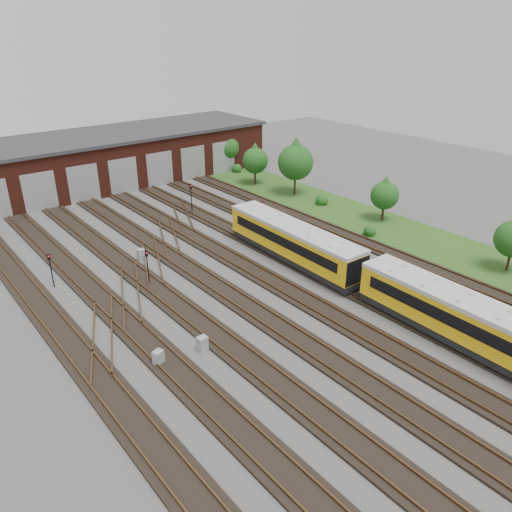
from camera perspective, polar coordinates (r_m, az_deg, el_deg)
ground at (r=36.55m, az=4.40°, el=-6.74°), size 120.00×120.00×0.00m
track_network at (r=36.76m, az=3.59°, el=-6.31°), size 30.40×70.00×0.33m
maintenance_shed at (r=67.87m, az=-19.49°, el=10.04°), size 51.00×12.50×6.35m
grass_verge at (r=55.34m, az=11.82°, el=4.25°), size 8.00×55.00×0.05m
metro_train at (r=35.09m, az=22.44°, el=-6.62°), size 3.14×47.00×3.08m
signal_mast_0 at (r=42.45m, az=-22.44°, el=-1.08°), size 0.26×0.24×2.90m
signal_mast_1 at (r=40.46m, az=-12.31°, el=-0.87°), size 0.25×0.23×3.00m
signal_mast_2 at (r=55.30m, az=-7.41°, el=6.91°), size 0.26×0.25×3.38m
signal_mast_3 at (r=50.33m, az=0.66°, el=5.05°), size 0.25×0.24×3.07m
relay_cabinet_0 at (r=31.93m, az=-11.09°, el=-11.37°), size 0.75×0.69×1.02m
relay_cabinet_1 at (r=45.70m, az=-13.01°, el=0.21°), size 0.63×0.53×0.98m
relay_cabinet_2 at (r=32.73m, az=-6.15°, el=-9.95°), size 0.65×0.55×1.04m
relay_cabinet_3 at (r=50.47m, az=0.71°, el=3.40°), size 0.83×0.76×1.14m
relay_cabinet_4 at (r=44.89m, az=6.38°, el=0.18°), size 0.54×0.46×0.86m
tree_0 at (r=72.17m, az=-3.33°, el=12.60°), size 3.42×3.42×5.66m
tree_1 at (r=65.22m, az=-0.10°, el=11.18°), size 3.31×3.31×5.49m
tree_2 at (r=60.96m, az=4.56°, el=11.10°), size 4.27×4.27×7.08m
tree_3 at (r=54.30m, az=14.53°, el=7.08°), size 2.97×2.97×4.92m
bush_0 at (r=50.78m, az=12.89°, el=2.94°), size 1.22×1.22×1.22m
bush_1 at (r=58.71m, az=7.54°, el=6.51°), size 1.43×1.43×1.43m
bush_2 at (r=71.59m, az=-2.20°, el=10.08°), size 1.36×1.36×1.36m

